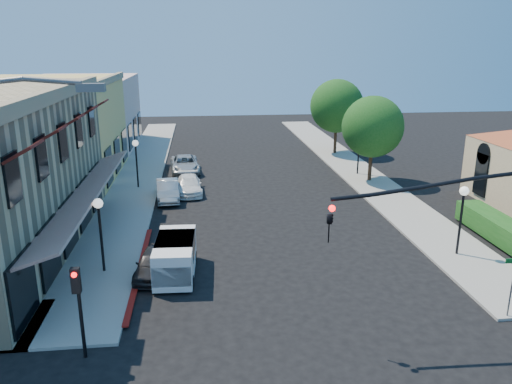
{
  "coord_description": "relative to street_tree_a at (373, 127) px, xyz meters",
  "views": [
    {
      "loc": [
        -3.96,
        -13.5,
        10.07
      ],
      "look_at": [
        -1.1,
        11.46,
        2.6
      ],
      "focal_mm": 35.0,
      "sensor_mm": 36.0,
      "label": 1
    }
  ],
  "objects": [
    {
      "name": "lamppost_right_far",
      "position": [
        -0.3,
        2.0,
        -1.46
      ],
      "size": [
        0.44,
        0.44,
        3.57
      ],
      "color": "black",
      "rests_on": "ground"
    },
    {
      "name": "lamppost_right_near",
      "position": [
        -0.3,
        -14.0,
        -1.46
      ],
      "size": [
        0.44,
        0.44,
        3.57
      ],
      "color": "black",
      "rests_on": "ground"
    },
    {
      "name": "street_tree_b",
      "position": [
        0.0,
        10.0,
        0.35
      ],
      "size": [
        4.94,
        4.94,
        7.02
      ],
      "color": "#321E14",
      "rests_on": "ground"
    },
    {
      "name": "yellow_stucco_building",
      "position": [
        -24.3,
        4.0,
        -0.39
      ],
      "size": [
        10.0,
        12.0,
        7.6
      ],
      "primitive_type": "cube",
      "color": "#E6CD67",
      "rests_on": "ground"
    },
    {
      "name": "lamppost_left_near",
      "position": [
        -17.3,
        -14.0,
        -1.46
      ],
      "size": [
        0.44,
        0.44,
        3.57
      ],
      "color": "black",
      "rests_on": "ground"
    },
    {
      "name": "hedge",
      "position": [
        2.9,
        -13.0,
        -4.19
      ],
      "size": [
        1.4,
        8.0,
        1.1
      ],
      "primitive_type": "cube",
      "color": "#174F16",
      "rests_on": "ground"
    },
    {
      "name": "curb_red_strip",
      "position": [
        -15.7,
        -14.0,
        -4.19
      ],
      "size": [
        0.25,
        10.0,
        0.06
      ],
      "primitive_type": "cube",
      "color": "maroon",
      "rests_on": "ground"
    },
    {
      "name": "secondary_signal",
      "position": [
        -16.8,
        -20.59,
        -1.88
      ],
      "size": [
        0.28,
        0.42,
        3.32
      ],
      "color": "black",
      "rests_on": "ground"
    },
    {
      "name": "parked_car_c",
      "position": [
        -13.6,
        -1.59,
        -3.59
      ],
      "size": [
        1.92,
        4.23,
        1.2
      ],
      "primitive_type": "imported",
      "rotation": [
        0.0,
        0.0,
        0.06
      ],
      "color": "white",
      "rests_on": "ground"
    },
    {
      "name": "ground",
      "position": [
        -8.8,
        -22.0,
        -4.19
      ],
      "size": [
        120.0,
        120.0,
        0.0
      ],
      "primitive_type": "plane",
      "color": "black",
      "rests_on": "ground"
    },
    {
      "name": "street_tree_a",
      "position": [
        0.0,
        0.0,
        0.0
      ],
      "size": [
        4.56,
        4.56,
        6.48
      ],
      "color": "#321E14",
      "rests_on": "ground"
    },
    {
      "name": "signal_mast_arm",
      "position": [
        -2.94,
        -20.5,
        -0.11
      ],
      "size": [
        8.01,
        0.39,
        6.0
      ],
      "color": "black",
      "rests_on": "ground"
    },
    {
      "name": "parked_car_b",
      "position": [
        -15.0,
        -3.0,
        -3.53
      ],
      "size": [
        1.75,
        4.15,
        1.33
      ],
      "primitive_type": "imported",
      "rotation": [
        0.0,
        0.0,
        0.09
      ],
      "color": "#A3A6A8",
      "rests_on": "ground"
    },
    {
      "name": "parked_car_d",
      "position": [
        -14.03,
        4.47,
        -3.53
      ],
      "size": [
        2.61,
        4.97,
        1.33
      ],
      "primitive_type": "imported",
      "rotation": [
        0.0,
        0.0,
        0.08
      ],
      "color": "#B1B4B6",
      "rests_on": "ground"
    },
    {
      "name": "sidewalk_right",
      "position": [
        -0.05,
        5.0,
        -4.13
      ],
      "size": [
        3.5,
        50.0,
        0.12
      ],
      "primitive_type": "cube",
      "color": "gray",
      "rests_on": "ground"
    },
    {
      "name": "white_van",
      "position": [
        -14.02,
        -14.65,
        -3.2
      ],
      "size": [
        1.86,
        3.94,
        1.71
      ],
      "color": "white",
      "rests_on": "ground"
    },
    {
      "name": "parked_car_a",
      "position": [
        -15.0,
        -14.49,
        -3.59
      ],
      "size": [
        1.85,
        3.68,
        1.2
      ],
      "primitive_type": "imported",
      "rotation": [
        0.0,
        0.0,
        -0.12
      ],
      "color": "black",
      "rests_on": "ground"
    },
    {
      "name": "sidewalk_left",
      "position": [
        -17.55,
        5.0,
        -4.13
      ],
      "size": [
        3.5,
        50.0,
        0.12
      ],
      "primitive_type": "cube",
      "color": "gray",
      "rests_on": "ground"
    },
    {
      "name": "lamppost_left_far",
      "position": [
        -17.3,
        0.0,
        -1.46
      ],
      "size": [
        0.44,
        0.44,
        3.57
      ],
      "color": "black",
      "rests_on": "ground"
    },
    {
      "name": "pink_stucco_building",
      "position": [
        -24.3,
        16.0,
        -0.69
      ],
      "size": [
        10.0,
        12.0,
        7.0
      ],
      "primitive_type": "cube",
      "color": "beige",
      "rests_on": "ground"
    }
  ]
}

